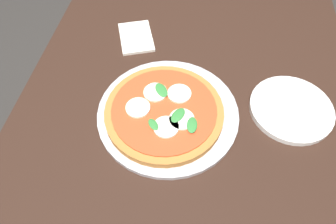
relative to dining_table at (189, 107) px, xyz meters
name	(u,v)px	position (x,y,z in m)	size (l,w,h in m)	color
ground_plane	(181,188)	(0.00, 0.00, -0.62)	(6.00, 6.00, 0.00)	#2D2B28
dining_table	(189,107)	(0.00, 0.00, 0.00)	(1.41, 0.84, 0.72)	black
serving_tray	(168,113)	(0.10, -0.04, 0.11)	(0.33, 0.33, 0.01)	#B2B2B7
pizza	(164,111)	(0.11, -0.05, 0.12)	(0.27, 0.27, 0.03)	#B27033
plate_white	(291,109)	(0.05, 0.24, 0.11)	(0.20, 0.20, 0.01)	white
napkin	(136,37)	(-0.15, -0.17, 0.10)	(0.13, 0.09, 0.01)	white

